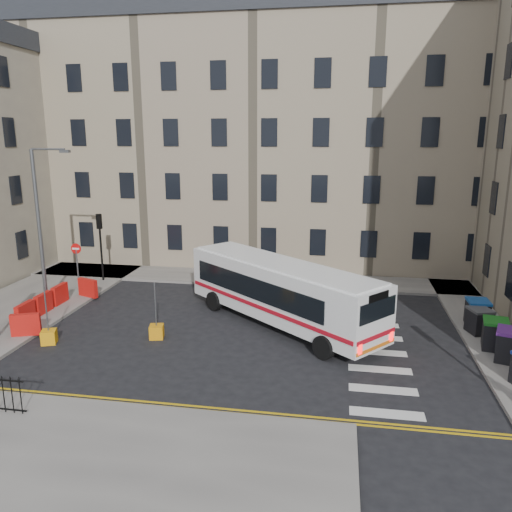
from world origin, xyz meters
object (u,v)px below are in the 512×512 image
(wheelie_bin_e, at_px, (477,313))
(bollard_chevron, at_px, (157,332))
(wheelie_bin_b, at_px, (509,345))
(wheelie_bin_c, at_px, (495,334))
(streetlamp, at_px, (39,225))
(bus, at_px, (281,290))
(bollard_yellow, at_px, (49,337))
(wheelie_bin_d, at_px, (479,321))

(wheelie_bin_e, relative_size, bollard_chevron, 2.05)
(wheelie_bin_b, bearing_deg, wheelie_bin_c, 120.11)
(wheelie_bin_b, height_order, wheelie_bin_e, wheelie_bin_b)
(wheelie_bin_e, bearing_deg, wheelie_bin_c, -89.37)
(streetlamp, relative_size, bollard_chevron, 13.57)
(bus, relative_size, wheelie_bin_b, 7.06)
(bus, relative_size, bollard_yellow, 16.65)
(wheelie_bin_b, xyz_separation_m, bollard_yellow, (-19.01, -1.21, -0.49))
(bus, xyz_separation_m, wheelie_bin_d, (8.96, 0.14, -1.01))
(streetlamp, bearing_deg, bollard_yellow, -57.11)
(bus, height_order, wheelie_bin_e, bus)
(wheelie_bin_e, distance_m, bollard_chevron, 14.81)
(streetlamp, height_order, wheelie_bin_e, streetlamp)
(streetlamp, height_order, bollard_chevron, streetlamp)
(wheelie_bin_d, relative_size, bollard_yellow, 2.07)
(wheelie_bin_d, distance_m, wheelie_bin_e, 0.98)
(wheelie_bin_b, height_order, bollard_yellow, wheelie_bin_b)
(wheelie_bin_b, height_order, wheelie_bin_d, wheelie_bin_b)
(streetlamp, distance_m, bus, 12.92)
(wheelie_bin_b, bearing_deg, bollard_chevron, -161.61)
(streetlamp, xyz_separation_m, wheelie_bin_b, (22.01, -3.42, -3.55))
(streetlamp, distance_m, bollard_chevron, 9.04)
(bollard_chevron, bearing_deg, wheelie_bin_c, 3.99)
(wheelie_bin_c, xyz_separation_m, bollard_chevron, (-14.39, -1.00, -0.48))
(streetlamp, xyz_separation_m, bollard_yellow, (3.00, -4.64, -4.04))
(bollard_chevron, bearing_deg, bus, 25.87)
(wheelie_bin_b, height_order, bollard_chevron, wheelie_bin_b)
(bollard_yellow, relative_size, bollard_chevron, 1.00)
(bus, bearing_deg, wheelie_bin_e, -42.80)
(streetlamp, distance_m, bollard_yellow, 6.84)
(wheelie_bin_c, relative_size, wheelie_bin_d, 1.05)
(bus, bearing_deg, wheelie_bin_d, -48.81)
(streetlamp, height_order, wheelie_bin_b, streetlamp)
(bollard_yellow, bearing_deg, wheelie_bin_d, 12.23)
(wheelie_bin_e, distance_m, bollard_yellow, 19.40)
(bus, height_order, wheelie_bin_c, bus)
(streetlamp, height_order, wheelie_bin_d, streetlamp)
(streetlamp, xyz_separation_m, wheelie_bin_c, (21.78, -2.29, -3.56))
(streetlamp, bearing_deg, wheelie_bin_e, 0.93)
(wheelie_bin_b, distance_m, wheelie_bin_c, 1.16)
(bus, distance_m, bollard_chevron, 5.99)
(wheelie_bin_d, distance_m, bollard_yellow, 19.03)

